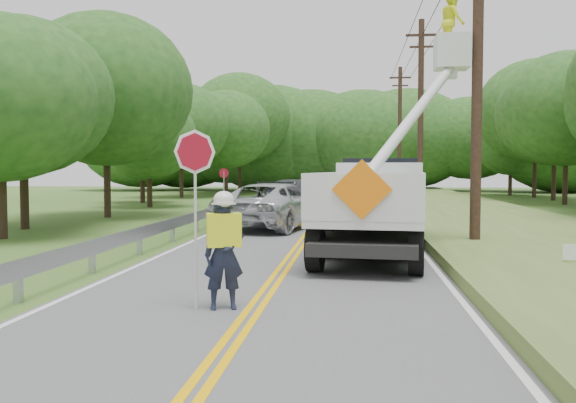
# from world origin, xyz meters

# --- Properties ---
(ground) EXTENTS (140.00, 140.00, 0.00)m
(ground) POSITION_xyz_m (0.00, 0.00, 0.00)
(ground) COLOR #3A521D
(ground) RESTS_ON ground
(road) EXTENTS (7.20, 96.00, 0.03)m
(road) POSITION_xyz_m (0.00, 14.00, 0.01)
(road) COLOR #555458
(road) RESTS_ON ground
(guardrail) EXTENTS (0.18, 48.00, 0.77)m
(guardrail) POSITION_xyz_m (-4.02, 14.91, 0.55)
(guardrail) COLOR #9EA2A7
(guardrail) RESTS_ON ground
(utility_poles) EXTENTS (1.60, 43.30, 10.00)m
(utility_poles) POSITION_xyz_m (5.00, 17.02, 5.27)
(utility_poles) COLOR black
(utility_poles) RESTS_ON ground
(tall_grass_verge) EXTENTS (7.00, 96.00, 0.30)m
(tall_grass_verge) POSITION_xyz_m (7.10, 14.00, 0.15)
(tall_grass_verge) COLOR #4B632D
(tall_grass_verge) RESTS_ON ground
(treeline_left) EXTENTS (11.62, 55.85, 11.33)m
(treeline_left) POSITION_xyz_m (-10.24, 31.86, 5.73)
(treeline_left) COLOR #332319
(treeline_left) RESTS_ON ground
(treeline_horizon) EXTENTS (57.51, 14.78, 11.37)m
(treeline_horizon) POSITION_xyz_m (-1.02, 56.20, 5.50)
(treeline_horizon) COLOR #1E471A
(treeline_horizon) RESTS_ON ground
(flagger) EXTENTS (1.10, 0.61, 2.90)m
(flagger) POSITION_xyz_m (-0.50, 0.84, 1.05)
(flagger) COLOR #191E33
(flagger) RESTS_ON road
(bucket_truck) EXTENTS (4.26, 7.66, 7.20)m
(bucket_truck) POSITION_xyz_m (2.37, 8.37, 1.63)
(bucket_truck) COLOR black
(bucket_truck) RESTS_ON road
(suv_silver) EXTENTS (4.32, 6.76, 1.74)m
(suv_silver) POSITION_xyz_m (-1.44, 14.56, 0.89)
(suv_silver) COLOR silver
(suv_silver) RESTS_ON road
(suv_darkgrey) EXTENTS (4.09, 6.39, 1.72)m
(suv_darkgrey) POSITION_xyz_m (-1.43, 24.47, 0.88)
(suv_darkgrey) COLOR #3A3E43
(suv_darkgrey) RESTS_ON road
(stop_sign_permanent) EXTENTS (0.46, 0.24, 2.34)m
(stop_sign_permanent) POSITION_xyz_m (-4.78, 21.02, 1.53)
(stop_sign_permanent) COLOR #9EA2A7
(stop_sign_permanent) RESTS_ON ground
(yard_sign) EXTENTS (0.47, 0.05, 0.69)m
(yard_sign) POSITION_xyz_m (6.27, 4.80, 0.49)
(yard_sign) COLOR white
(yard_sign) RESTS_ON ground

